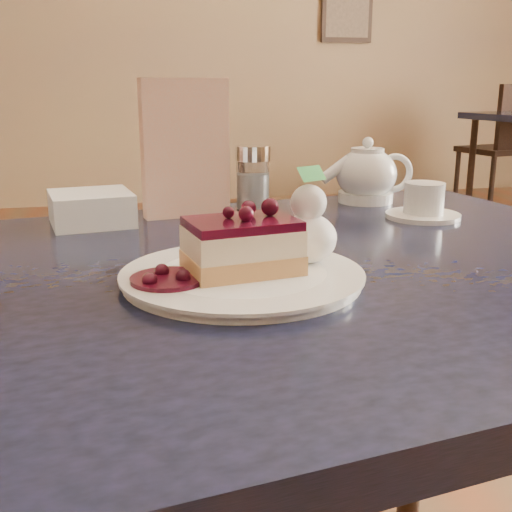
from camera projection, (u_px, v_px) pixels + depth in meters
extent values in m
cube|color=#987B4D|center=(132.00, 17.00, 5.10)|extent=(8.00, 0.02, 3.00)
cube|color=black|center=(347.00, 8.00, 5.44)|extent=(0.45, 0.03, 0.55)
cube|color=black|center=(228.00, 286.00, 0.80)|extent=(1.37, 1.01, 0.04)
cylinder|color=black|center=(417.00, 379.00, 1.42)|extent=(0.05, 0.05, 0.74)
cylinder|color=white|center=(242.00, 277.00, 0.74)|extent=(0.28, 0.28, 0.01)
cube|color=tan|center=(242.00, 262.00, 0.74)|extent=(0.14, 0.11, 0.02)
cube|color=#FFE9C0|center=(242.00, 240.00, 0.73)|extent=(0.14, 0.10, 0.03)
cube|color=black|center=(242.00, 223.00, 0.73)|extent=(0.13, 0.10, 0.01)
ellipsoid|color=white|center=(308.00, 238.00, 0.78)|extent=(0.07, 0.07, 0.06)
cylinder|color=black|center=(168.00, 279.00, 0.71)|extent=(0.08, 0.08, 0.01)
cylinder|color=white|center=(423.00, 216.00, 1.09)|extent=(0.13, 0.13, 0.01)
cylinder|color=white|center=(424.00, 198.00, 1.08)|extent=(0.07, 0.07, 0.05)
ellipsoid|color=white|center=(366.00, 177.00, 1.22)|extent=(0.12, 0.12, 0.10)
cylinder|color=white|center=(368.00, 148.00, 1.21)|extent=(0.06, 0.06, 0.01)
cylinder|color=white|center=(328.00, 178.00, 1.20)|extent=(0.06, 0.02, 0.05)
cube|color=beige|center=(185.00, 149.00, 1.08)|extent=(0.15, 0.05, 0.23)
cylinder|color=white|center=(253.00, 185.00, 1.15)|extent=(0.06, 0.06, 0.09)
cylinder|color=silver|center=(253.00, 153.00, 1.13)|extent=(0.06, 0.06, 0.03)
cube|color=white|center=(91.00, 208.00, 1.04)|extent=(0.14, 0.14, 0.05)
cylinder|color=black|center=(471.00, 171.00, 4.62)|extent=(0.05, 0.05, 0.76)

